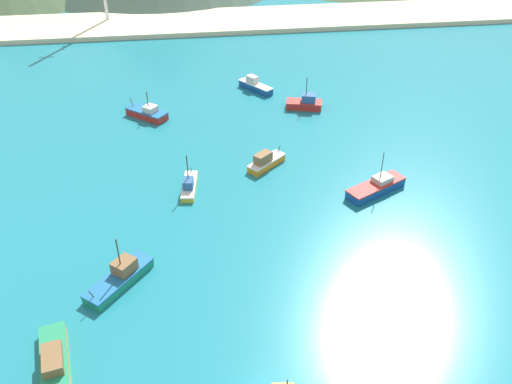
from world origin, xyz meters
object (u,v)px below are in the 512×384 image
(fishing_boat_10, at_px, (255,86))
(fishing_boat_5, at_px, (189,186))
(fishing_boat_6, at_px, (147,113))
(fishing_boat_14, at_px, (265,161))
(fishing_boat_12, at_px, (54,358))
(fishing_boat_1, at_px, (376,187))
(fishing_boat_13, at_px, (305,103))
(fishing_boat_3, at_px, (120,277))

(fishing_boat_10, bearing_deg, fishing_boat_5, -112.70)
(fishing_boat_6, bearing_deg, fishing_boat_14, -46.53)
(fishing_boat_6, bearing_deg, fishing_boat_12, -97.90)
(fishing_boat_1, relative_size, fishing_boat_13, 1.37)
(fishing_boat_10, xyz_separation_m, fishing_boat_14, (-2.31, -30.00, 0.04))
(fishing_boat_5, xyz_separation_m, fishing_boat_13, (23.06, 25.26, 0.30))
(fishing_boat_6, distance_m, fishing_boat_13, 30.03)
(fishing_boat_3, height_order, fishing_boat_10, fishing_boat_3)
(fishing_boat_12, bearing_deg, fishing_boat_1, 31.36)
(fishing_boat_10, xyz_separation_m, fishing_boat_12, (-29.28, -65.00, -0.09))
(fishing_boat_1, distance_m, fishing_boat_3, 39.35)
(fishing_boat_6, xyz_separation_m, fishing_boat_12, (-7.68, -55.35, -0.04))
(fishing_boat_13, bearing_deg, fishing_boat_14, -117.89)
(fishing_boat_5, relative_size, fishing_boat_13, 1.04)
(fishing_boat_1, height_order, fishing_boat_13, fishing_boat_1)
(fishing_boat_10, distance_m, fishing_boat_14, 30.09)
(fishing_boat_14, bearing_deg, fishing_boat_10, 85.60)
(fishing_boat_1, bearing_deg, fishing_boat_10, 108.44)
(fishing_boat_12, relative_size, fishing_boat_13, 1.22)
(fishing_boat_12, height_order, fishing_boat_13, fishing_boat_13)
(fishing_boat_3, distance_m, fishing_boat_10, 58.74)
(fishing_boat_5, xyz_separation_m, fishing_boat_10, (14.63, 34.96, 0.19))
(fishing_boat_14, bearing_deg, fishing_boat_13, 62.11)
(fishing_boat_5, bearing_deg, fishing_boat_10, 67.30)
(fishing_boat_1, relative_size, fishing_boat_12, 1.13)
(fishing_boat_5, distance_m, fishing_boat_13, 34.20)
(fishing_boat_1, relative_size, fishing_boat_3, 1.11)
(fishing_boat_1, height_order, fishing_boat_10, fishing_boat_1)
(fishing_boat_1, relative_size, fishing_boat_10, 1.30)
(fishing_boat_10, height_order, fishing_boat_13, fishing_boat_13)
(fishing_boat_13, relative_size, fishing_boat_14, 1.08)
(fishing_boat_3, distance_m, fishing_boat_14, 31.87)
(fishing_boat_14, bearing_deg, fishing_boat_3, -131.55)
(fishing_boat_12, bearing_deg, fishing_boat_3, 62.40)
(fishing_boat_5, height_order, fishing_boat_14, fishing_boat_5)
(fishing_boat_3, height_order, fishing_boat_13, fishing_boat_3)
(fishing_boat_1, xyz_separation_m, fishing_boat_6, (-34.67, 29.54, 0.03))
(fishing_boat_5, xyz_separation_m, fishing_boat_12, (-14.65, -30.04, 0.10))
(fishing_boat_10, relative_size, fishing_boat_12, 0.87)
(fishing_boat_1, bearing_deg, fishing_boat_12, -148.64)
(fishing_boat_12, xyz_separation_m, fishing_boat_13, (37.71, 55.30, 0.21))
(fishing_boat_6, distance_m, fishing_boat_10, 23.66)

